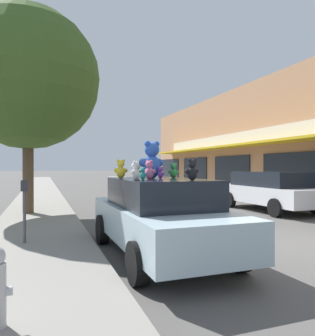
{
  "coord_description": "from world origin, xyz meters",
  "views": [
    {
      "loc": [
        -5.17,
        -5.75,
        1.7
      ],
      "look_at": [
        -2.44,
        2.02,
        1.67
      ],
      "focal_mm": 35.0,
      "sensor_mm": 36.0,
      "label": 1
    }
  ],
  "objects_px": {
    "teddy_bear_brown": "(137,171)",
    "teddy_bear_white": "(136,171)",
    "teddy_bear_red": "(152,172)",
    "parked_car_far_center": "(270,190)",
    "street_tree": "(28,79)",
    "teddy_bear_giant": "(152,160)",
    "teddy_bear_green": "(173,171)",
    "teddy_bear_yellow": "(121,169)",
    "teddy_bear_black": "(192,170)",
    "plush_art_car": "(160,215)",
    "teddy_bear_purple": "(160,173)",
    "teddy_bear_teal": "(143,174)",
    "teddy_bear_pink": "(149,170)",
    "parking_meter": "(24,203)"
  },
  "relations": [
    {
      "from": "teddy_bear_red",
      "to": "street_tree",
      "type": "distance_m",
      "value": 6.54
    },
    {
      "from": "teddy_bear_giant",
      "to": "teddy_bear_yellow",
      "type": "bearing_deg",
      "value": -40.16
    },
    {
      "from": "teddy_bear_giant",
      "to": "parking_meter",
      "type": "height_order",
      "value": "teddy_bear_giant"
    },
    {
      "from": "teddy_bear_brown",
      "to": "street_tree",
      "type": "relative_size",
      "value": 0.04
    },
    {
      "from": "parked_car_far_center",
      "to": "teddy_bear_white",
      "type": "bearing_deg",
      "value": -143.5
    },
    {
      "from": "teddy_bear_purple",
      "to": "teddy_bear_black",
      "type": "relative_size",
      "value": 0.62
    },
    {
      "from": "teddy_bear_giant",
      "to": "teddy_bear_yellow",
      "type": "height_order",
      "value": "teddy_bear_giant"
    },
    {
      "from": "teddy_bear_pink",
      "to": "teddy_bear_red",
      "type": "bearing_deg",
      "value": -53.3
    },
    {
      "from": "teddy_bear_teal",
      "to": "parked_car_far_center",
      "type": "height_order",
      "value": "teddy_bear_teal"
    },
    {
      "from": "plush_art_car",
      "to": "teddy_bear_red",
      "type": "relative_size",
      "value": 17.51
    },
    {
      "from": "plush_art_car",
      "to": "street_tree",
      "type": "bearing_deg",
      "value": 112.86
    },
    {
      "from": "teddy_bear_green",
      "to": "plush_art_car",
      "type": "bearing_deg",
      "value": 62.52
    },
    {
      "from": "teddy_bear_brown",
      "to": "parked_car_far_center",
      "type": "xyz_separation_m",
      "value": [
        6.51,
        4.22,
        -0.8
      ]
    },
    {
      "from": "teddy_bear_green",
      "to": "teddy_bear_white",
      "type": "xyz_separation_m",
      "value": [
        -1.03,
        -0.79,
        0.01
      ]
    },
    {
      "from": "street_tree",
      "to": "teddy_bear_purple",
      "type": "bearing_deg",
      "value": -65.65
    },
    {
      "from": "teddy_bear_purple",
      "to": "parking_meter",
      "type": "bearing_deg",
      "value": 34.45
    },
    {
      "from": "teddy_bear_black",
      "to": "teddy_bear_red",
      "type": "xyz_separation_m",
      "value": [
        -0.2,
        1.56,
        -0.06
      ]
    },
    {
      "from": "teddy_bear_teal",
      "to": "parking_meter",
      "type": "xyz_separation_m",
      "value": [
        -2.06,
        1.49,
        -0.61
      ]
    },
    {
      "from": "plush_art_car",
      "to": "teddy_bear_purple",
      "type": "height_order",
      "value": "teddy_bear_purple"
    },
    {
      "from": "teddy_bear_green",
      "to": "teddy_bear_teal",
      "type": "bearing_deg",
      "value": 56.55
    },
    {
      "from": "teddy_bear_yellow",
      "to": "plush_art_car",
      "type": "bearing_deg",
      "value": 148.36
    },
    {
      "from": "teddy_bear_yellow",
      "to": "parked_car_far_center",
      "type": "bearing_deg",
      "value": -140.27
    },
    {
      "from": "teddy_bear_yellow",
      "to": "teddy_bear_pink",
      "type": "xyz_separation_m",
      "value": [
        0.38,
        -0.67,
        -0.01
      ]
    },
    {
      "from": "teddy_bear_giant",
      "to": "parked_car_far_center",
      "type": "bearing_deg",
      "value": -159.45
    },
    {
      "from": "teddy_bear_red",
      "to": "parked_car_far_center",
      "type": "distance_m",
      "value": 7.2
    },
    {
      "from": "teddy_bear_brown",
      "to": "teddy_bear_teal",
      "type": "relative_size",
      "value": 1.33
    },
    {
      "from": "teddy_bear_teal",
      "to": "street_tree",
      "type": "distance_m",
      "value": 7.16
    },
    {
      "from": "teddy_bear_yellow",
      "to": "street_tree",
      "type": "relative_size",
      "value": 0.05
    },
    {
      "from": "teddy_bear_green",
      "to": "teddy_bear_white",
      "type": "height_order",
      "value": "teddy_bear_white"
    },
    {
      "from": "teddy_bear_green",
      "to": "teddy_bear_giant",
      "type": "bearing_deg",
      "value": 30.97
    },
    {
      "from": "teddy_bear_black",
      "to": "teddy_bear_white",
      "type": "distance_m",
      "value": 0.97
    },
    {
      "from": "teddy_bear_yellow",
      "to": "teddy_bear_black",
      "type": "relative_size",
      "value": 1.02
    },
    {
      "from": "plush_art_car",
      "to": "teddy_bear_yellow",
      "type": "bearing_deg",
      "value": 138.42
    },
    {
      "from": "teddy_bear_giant",
      "to": "teddy_bear_white",
      "type": "relative_size",
      "value": 2.24
    },
    {
      "from": "teddy_bear_giant",
      "to": "teddy_bear_black",
      "type": "height_order",
      "value": "teddy_bear_giant"
    },
    {
      "from": "teddy_bear_green",
      "to": "teddy_bear_red",
      "type": "xyz_separation_m",
      "value": [
        -0.34,
        0.4,
        -0.03
      ]
    },
    {
      "from": "teddy_bear_green",
      "to": "teddy_bear_yellow",
      "type": "height_order",
      "value": "teddy_bear_yellow"
    },
    {
      "from": "teddy_bear_purple",
      "to": "parking_meter",
      "type": "xyz_separation_m",
      "value": [
        -2.51,
        1.18,
        -0.62
      ]
    },
    {
      "from": "teddy_bear_black",
      "to": "street_tree",
      "type": "distance_m",
      "value": 7.88
    },
    {
      "from": "teddy_bear_white",
      "to": "parked_car_far_center",
      "type": "xyz_separation_m",
      "value": [
        6.75,
        4.99,
        -0.82
      ]
    },
    {
      "from": "teddy_bear_green",
      "to": "street_tree",
      "type": "relative_size",
      "value": 0.04
    },
    {
      "from": "teddy_bear_red",
      "to": "teddy_bear_green",
      "type": "bearing_deg",
      "value": 162.06
    },
    {
      "from": "teddy_bear_yellow",
      "to": "parking_meter",
      "type": "distance_m",
      "value": 2.08
    },
    {
      "from": "teddy_bear_giant",
      "to": "teddy_bear_pink",
      "type": "bearing_deg",
      "value": 51.55
    },
    {
      "from": "teddy_bear_brown",
      "to": "teddy_bear_white",
      "type": "bearing_deg",
      "value": 78.39
    },
    {
      "from": "teddy_bear_green",
      "to": "teddy_bear_pink",
      "type": "xyz_separation_m",
      "value": [
        -0.67,
        -0.47,
        0.02
      ]
    },
    {
      "from": "teddy_bear_giant",
      "to": "parking_meter",
      "type": "relative_size",
      "value": 0.59
    },
    {
      "from": "teddy_bear_purple",
      "to": "teddy_bear_black",
      "type": "bearing_deg",
      "value": 164.51
    },
    {
      "from": "plush_art_car",
      "to": "teddy_bear_green",
      "type": "distance_m",
      "value": 1.0
    },
    {
      "from": "street_tree",
      "to": "teddy_bear_brown",
      "type": "bearing_deg",
      "value": -68.31
    }
  ]
}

